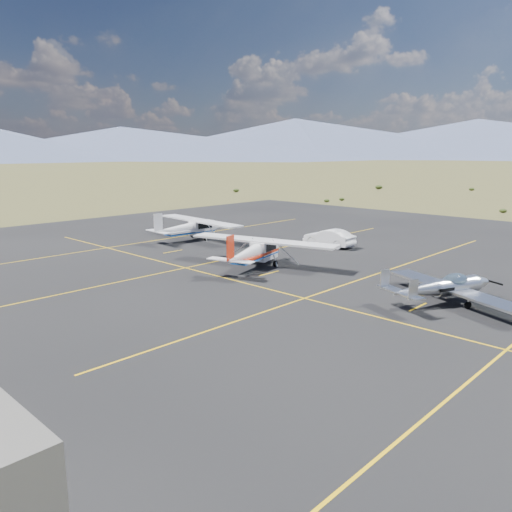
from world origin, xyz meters
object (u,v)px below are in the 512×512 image
aircraft_low_wing (445,287)px  aircraft_plain (190,227)px  aircraft_cessna (256,250)px  sedan (329,238)px

aircraft_low_wing → aircraft_plain: size_ratio=0.81×
aircraft_cessna → aircraft_plain: (3.88, 12.30, -0.03)m
aircraft_plain → sedan: bearing=-55.4°
sedan → aircraft_low_wing: bearing=55.7°
aircraft_cessna → sedan: size_ratio=2.45×
aircraft_cessna → aircraft_plain: size_ratio=1.02×
aircraft_low_wing → sedan: aircraft_low_wing is taller
aircraft_low_wing → aircraft_cessna: bearing=116.5°
aircraft_low_wing → sedan: bearing=79.3°
aircraft_cessna → aircraft_plain: aircraft_cessna is taller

